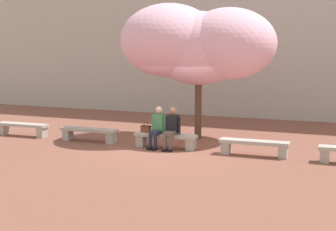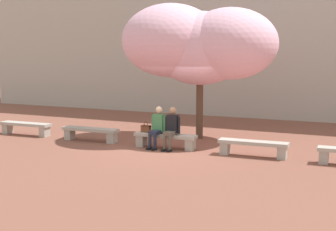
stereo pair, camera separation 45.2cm
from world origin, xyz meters
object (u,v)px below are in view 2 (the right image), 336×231
at_px(stone_bench_near_west, 90,132).
at_px(handbag, 146,128).
at_px(stone_bench_west_end, 26,127).
at_px(stone_bench_center, 165,138).
at_px(cherry_tree_main, 198,44).
at_px(stone_bench_near_east, 253,146).
at_px(person_seated_left, 158,126).
at_px(person_seated_right, 172,127).

relative_size(stone_bench_near_west, handbag, 5.90).
bearing_deg(stone_bench_west_end, stone_bench_center, 0.00).
bearing_deg(handbag, cherry_tree_main, 62.67).
distance_m(stone_bench_west_end, stone_bench_near_east, 8.29).
bearing_deg(handbag, stone_bench_near_west, -179.44).
height_order(stone_bench_near_west, handbag, handbag).
bearing_deg(handbag, stone_bench_center, -1.69).
xyz_separation_m(stone_bench_near_west, stone_bench_near_east, (5.53, 0.00, 0.00)).
xyz_separation_m(stone_bench_west_end, stone_bench_center, (5.53, 0.00, 0.00)).
xyz_separation_m(stone_bench_near_west, cherry_tree_main, (3.08, 1.95, 2.92)).
bearing_deg(stone_bench_near_east, stone_bench_west_end, -180.00).
xyz_separation_m(stone_bench_near_west, person_seated_left, (2.52, -0.05, 0.39)).
height_order(stone_bench_center, cherry_tree_main, cherry_tree_main).
distance_m(stone_bench_near_east, cherry_tree_main, 4.28).
distance_m(stone_bench_near_west, person_seated_right, 3.02).
relative_size(handbag, cherry_tree_main, 0.06).
relative_size(stone_bench_west_end, cherry_tree_main, 0.38).
bearing_deg(stone_bench_west_end, person_seated_left, -0.58).
xyz_separation_m(stone_bench_west_end, person_seated_left, (5.28, -0.05, 0.39)).
distance_m(stone_bench_center, stone_bench_near_east, 2.76).
bearing_deg(cherry_tree_main, handbag, -117.33).
distance_m(person_seated_left, cherry_tree_main, 3.28).
height_order(person_seated_left, cherry_tree_main, cherry_tree_main).
bearing_deg(person_seated_left, person_seated_right, -0.04).
xyz_separation_m(stone_bench_near_east, person_seated_right, (-2.53, -0.05, 0.39)).
bearing_deg(stone_bench_near_west, stone_bench_center, 0.00).
bearing_deg(person_seated_right, stone_bench_west_end, 179.47).
bearing_deg(handbag, person_seated_left, -9.42).
height_order(stone_bench_center, handbag, handbag).
bearing_deg(stone_bench_center, person_seated_right, -12.87).
bearing_deg(stone_bench_near_west, person_seated_right, -1.02).
distance_m(stone_bench_center, person_seated_left, 0.46).
relative_size(stone_bench_center, handbag, 5.90).
bearing_deg(person_seated_left, stone_bench_center, 12.40).
xyz_separation_m(stone_bench_west_end, cherry_tree_main, (5.84, 1.95, 2.92)).
relative_size(stone_bench_near_east, person_seated_right, 1.55).
bearing_deg(person_seated_right, handbag, 175.41).
bearing_deg(person_seated_left, stone_bench_near_west, 178.79).
bearing_deg(stone_bench_near_east, stone_bench_near_west, -180.00).
bearing_deg(handbag, stone_bench_west_end, -179.76).
xyz_separation_m(stone_bench_center, handbag, (-0.69, 0.02, 0.27)).
bearing_deg(stone_bench_near_west, stone_bench_near_east, 0.00).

